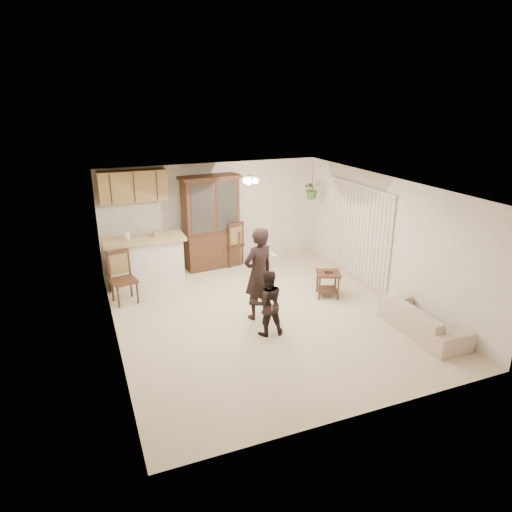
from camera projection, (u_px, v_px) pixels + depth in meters
name	position (u px, v px, depth m)	size (l,w,h in m)	color
floor	(263.00, 313.00, 8.91)	(6.50, 6.50, 0.00)	beige
ceiling	(264.00, 186.00, 8.08)	(5.50, 6.50, 0.02)	white
wall_back	(213.00, 213.00, 11.34)	(5.50, 0.02, 2.50)	beige
wall_front	(365.00, 332.00, 5.65)	(5.50, 0.02, 2.50)	beige
wall_left	(110.00, 273.00, 7.53)	(0.02, 6.50, 2.50)	beige
wall_right	(386.00, 237.00, 9.46)	(0.02, 6.50, 2.50)	beige
breakfast_bar	(146.00, 263.00, 10.15)	(1.60, 0.55, 1.00)	silver
bar_top	(144.00, 239.00, 9.97)	(1.75, 0.70, 0.08)	tan
upper_cabinets	(133.00, 186.00, 10.23)	(1.50, 0.34, 0.70)	olive
vertical_blinds	(359.00, 233.00, 10.28)	(0.06, 2.30, 2.10)	beige
ceiling_fixture	(250.00, 180.00, 9.23)	(0.36, 0.36, 0.20)	#FFECBF
hanging_plant	(312.00, 189.00, 11.20)	(0.43, 0.37, 0.48)	#335622
plant_cord	(313.00, 176.00, 11.09)	(0.01, 0.01, 0.65)	black
sofa	(424.00, 314.00, 8.06)	(1.87, 0.73, 0.73)	beige
adult	(258.00, 273.00, 8.47)	(0.66, 0.43, 1.80)	black
child	(267.00, 299.00, 7.93)	(0.66, 0.51, 1.35)	black
china_hutch	(211.00, 223.00, 11.00)	(1.48, 0.69, 2.26)	#341D13
side_table	(328.00, 284.00, 9.59)	(0.63, 0.63, 0.59)	#341D13
chair_bar	(125.00, 288.00, 9.30)	(0.56, 0.56, 1.07)	#341D13
chair_hutch_left	(215.00, 254.00, 11.32)	(0.60, 0.60, 1.09)	#341D13
chair_hutch_right	(231.00, 252.00, 11.42)	(0.65, 0.65, 1.13)	#341D13
controller_adult	(273.00, 255.00, 8.01)	(0.05, 0.15, 0.05)	white
controller_child	(272.00, 303.00, 7.65)	(0.03, 0.10, 0.03)	white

